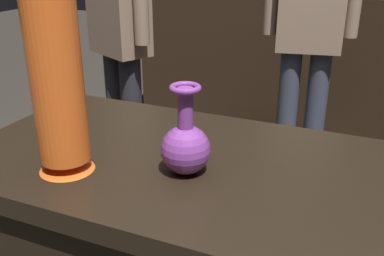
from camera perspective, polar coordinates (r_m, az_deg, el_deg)
The scene contains 5 objects.
back_display_shelf at distance 3.23m, azimuth 16.11°, elevation 7.31°, with size 2.60×0.40×0.99m.
vase_centerpiece at distance 1.01m, azimuth -0.60°, elevation -2.17°, with size 0.12×0.12×0.21m.
vase_tall_behind at distance 1.02m, azimuth -16.85°, elevation 4.80°, with size 0.13×0.13×0.40m.
visitor_near_left at distance 2.27m, azimuth -9.35°, elevation 13.09°, with size 0.43×0.30×1.59m.
visitor_center_back at distance 2.37m, azimuth 14.93°, elevation 13.10°, with size 0.46×0.24×1.59m.
Camera 1 is at (0.38, -0.90, 1.29)m, focal length 41.52 mm.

